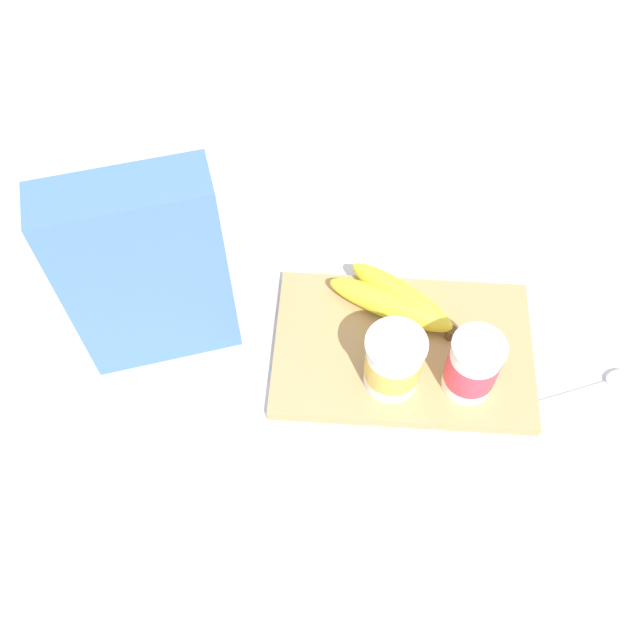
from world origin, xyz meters
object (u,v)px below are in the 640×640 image
Objects in this scene: banana_bunch at (396,301)px; cereal_box at (147,275)px; cutting_board at (403,349)px; yogurt_cup_back at (393,362)px; spoon at (599,384)px; yogurt_cup_front at (473,366)px.

cereal_box is at bearing 10.68° from banana_bunch.
cutting_board is 1.15× the size of cereal_box.
yogurt_cup_back is 0.51× the size of banana_bunch.
banana_bunch is at bearing -92.18° from yogurt_cup_back.
yogurt_cup_front is at bearing 5.80° from spoon.
cereal_box reaches higher than yogurt_cup_back.
cereal_box is 0.57m from spoon.
yogurt_cup_front is 0.72× the size of spoon.
yogurt_cup_back is 0.11m from banana_bunch.
banana_bunch is (-0.29, -0.06, -0.11)m from cereal_box.
yogurt_cup_front is 0.53× the size of banana_bunch.
banana_bunch is (-0.00, -0.10, -0.02)m from yogurt_cup_back.
cutting_board is 0.07m from yogurt_cup_back.
cereal_box is at bearing -3.38° from spoon.
yogurt_cup_front is (-0.38, 0.05, -0.08)m from cereal_box.
yogurt_cup_front is at bearing 154.38° from cereal_box.
cutting_board is 3.52× the size of yogurt_cup_front.
yogurt_cup_front is at bearing 130.34° from banana_bunch.
yogurt_cup_front is 1.05× the size of yogurt_cup_back.
yogurt_cup_front reaches higher than spoon.
spoon is at bearing 161.24° from banana_bunch.
banana_bunch is 0.27m from spoon.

